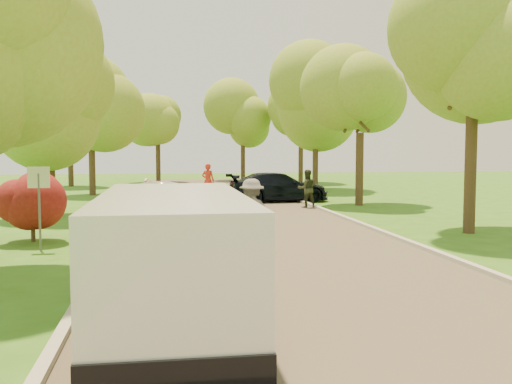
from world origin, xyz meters
TOP-DOWN VIEW (x-y plane):
  - ground at (0.00, 0.00)m, footprint 100.00×100.00m
  - road at (0.00, 8.00)m, footprint 8.00×60.00m
  - curb_left at (-4.05, 8.00)m, footprint 0.18×60.00m
  - curb_right at (4.05, 8.00)m, footprint 0.18×60.00m
  - street_sign at (-5.80, 4.00)m, footprint 0.55×0.06m
  - red_shrub at (-6.30, 5.50)m, footprint 1.70×1.70m
  - tree_l_midb at (-6.81, 12.00)m, footprint 4.30×4.20m
  - tree_l_far at (-6.39, 22.00)m, footprint 4.92×4.80m
  - tree_r_mida at (7.02, 5.00)m, footprint 5.13×5.00m
  - tree_r_midb at (6.60, 14.00)m, footprint 4.51×4.40m
  - tree_r_far at (7.23, 24.00)m, footprint 5.33×5.20m
  - tree_bg_a at (-8.78, 30.00)m, footprint 5.12×5.00m
  - tree_bg_b at (8.22, 32.00)m, footprint 5.12×5.00m
  - tree_bg_c at (-2.79, 34.00)m, footprint 4.92×4.80m
  - tree_bg_d at (4.22, 36.00)m, footprint 5.12×5.00m
  - minivan at (-2.50, -2.98)m, footprint 2.13×5.32m
  - silver_sedan at (-2.30, 8.95)m, footprint 4.52×1.83m
  - dark_sedan at (3.02, 16.31)m, footprint 5.18×2.48m
  - longboard at (-0.41, 2.91)m, footprint 0.51×0.94m
  - skateboarder at (-0.41, 2.91)m, footprint 1.28×0.96m
  - person_striped at (-0.27, 18.89)m, footprint 0.79×0.67m
  - person_olive at (3.69, 13.26)m, footprint 0.86×0.68m

SIDE VIEW (x-z plane):
  - ground at x=0.00m, z-range 0.00..0.00m
  - road at x=0.00m, z-range 0.00..0.01m
  - curb_left at x=-4.05m, z-range 0.00..0.12m
  - curb_right at x=4.05m, z-range 0.00..0.12m
  - longboard at x=-0.41m, z-range 0.05..0.15m
  - dark_sedan at x=3.02m, z-range 0.00..1.45m
  - silver_sedan at x=-2.30m, z-range 0.00..1.46m
  - person_olive at x=3.69m, z-range 0.00..1.71m
  - person_striped at x=-0.27m, z-range 0.00..1.86m
  - skateboarder at x=-0.41m, z-range 0.12..1.88m
  - minivan at x=-2.50m, z-range 0.05..2.03m
  - red_shrub at x=-6.30m, z-range 0.12..2.07m
  - street_sign at x=-5.80m, z-range 0.48..2.65m
  - tree_l_midb at x=-6.81m, z-range 1.28..7.89m
  - tree_r_midb at x=6.60m, z-range 1.38..8.38m
  - tree_bg_c at x=-2.79m, z-range 1.35..8.69m
  - tree_bg_a at x=-8.78m, z-range 1.45..9.18m
  - tree_bg_d at x=4.22m, z-range 1.45..9.18m
  - tree_l_far at x=-6.39m, z-range 1.57..9.36m
  - tree_r_mida at x=7.02m, z-range 1.56..9.51m
  - tree_bg_b at x=8.22m, z-range 1.56..9.51m
  - tree_r_far at x=7.23m, z-range 1.66..10.00m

